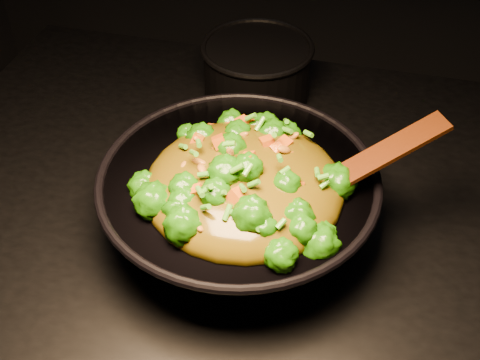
% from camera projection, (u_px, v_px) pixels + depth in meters
% --- Properties ---
extents(stovetop, '(1.20, 0.90, 0.90)m').
position_uv_depth(stovetop, '(237.00, 329.00, 1.37)').
color(stovetop, black).
rests_on(stovetop, ground).
extents(wok, '(0.53, 0.53, 0.12)m').
position_uv_depth(wok, '(238.00, 204.00, 0.95)').
color(wok, black).
rests_on(wok, stovetop).
extents(stir_fry, '(0.34, 0.34, 0.10)m').
position_uv_depth(stir_fry, '(244.00, 163.00, 0.86)').
color(stir_fry, '#206907').
rests_on(stir_fry, wok).
extents(spatula, '(0.23, 0.17, 0.11)m').
position_uv_depth(spatula, '(363.00, 165.00, 0.87)').
color(spatula, '#3B1504').
rests_on(spatula, wok).
extents(back_pot, '(0.25, 0.25, 0.12)m').
position_uv_depth(back_pot, '(257.00, 71.00, 1.23)').
color(back_pot, black).
rests_on(back_pot, stovetop).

